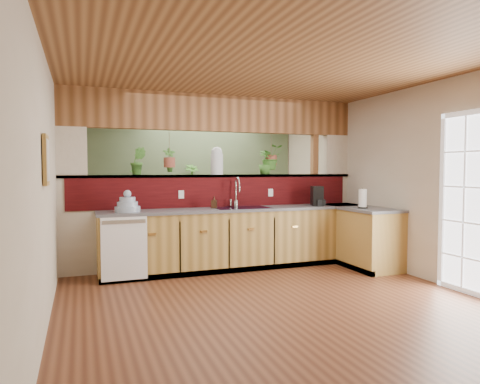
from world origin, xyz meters
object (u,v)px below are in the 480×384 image
object	(u,v)px
paper_towel	(363,199)
glass_jar	(217,161)
dish_stack	(127,205)
soap_dispenser	(214,202)
faucet	(237,191)
coffee_maker	(317,197)
shelving_console	(166,220)

from	to	relation	value
paper_towel	glass_jar	xyz separation A→B (m)	(-1.90, 1.08, 0.57)
dish_stack	soap_dispenser	size ratio (longest dim) A/B	1.89
faucet	glass_jar	distance (m)	0.57
coffee_maker	shelving_console	world-z (taller)	coffee_maker
soap_dispenser	shelving_console	distance (m)	2.30
faucet	dish_stack	bearing A→B (deg)	-172.72
dish_stack	glass_jar	distance (m)	1.58
coffee_maker	faucet	bearing A→B (deg)	-170.11
faucet	glass_jar	bearing A→B (deg)	138.44
faucet	glass_jar	size ratio (longest dim) A/B	1.06
soap_dispenser	shelving_console	xyz separation A→B (m)	(-0.30, 2.23, -0.49)
dish_stack	coffee_maker	distance (m)	2.91
glass_jar	coffee_maker	bearing A→B (deg)	-16.23
dish_stack	glass_jar	world-z (taller)	glass_jar
coffee_maker	shelving_console	distance (m)	3.10
dish_stack	paper_towel	distance (m)	3.36
dish_stack	glass_jar	size ratio (longest dim) A/B	0.79
faucet	coffee_maker	size ratio (longest dim) A/B	1.47
glass_jar	soap_dispenser	bearing A→B (deg)	-113.83
coffee_maker	glass_jar	distance (m)	1.68
coffee_maker	glass_jar	bearing A→B (deg)	-176.35
faucet	glass_jar	xyz separation A→B (m)	(-0.25, 0.22, 0.46)
paper_towel	soap_dispenser	bearing A→B (deg)	160.01
soap_dispenser	glass_jar	bearing A→B (deg)	66.17
faucet	shelving_console	world-z (taller)	faucet
glass_jar	shelving_console	xyz separation A→B (m)	(-0.44, 1.90, -1.10)
soap_dispenser	coffee_maker	size ratio (longest dim) A/B	0.58
dish_stack	soap_dispenser	bearing A→B (deg)	4.34
paper_towel	coffee_maker	bearing A→B (deg)	121.20
paper_towel	glass_jar	bearing A→B (deg)	150.47
soap_dispenser	glass_jar	size ratio (longest dim) A/B	0.42
paper_towel	glass_jar	size ratio (longest dim) A/B	0.70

